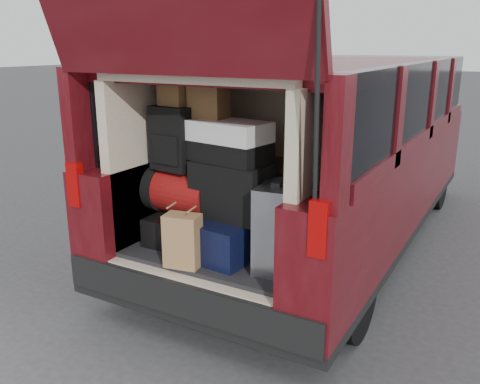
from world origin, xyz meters
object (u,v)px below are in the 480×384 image
object	(u,v)px
navy_hardshell	(227,234)
backpack	(174,138)
kraft_bag	(183,241)
twotone_duffel	(225,141)
silver_roller	(278,227)
black_soft_case	(233,190)
black_hardshell	(183,227)
red_duffel	(184,191)

from	to	relation	value
navy_hardshell	backpack	xyz separation A→B (m)	(-0.42, 0.00, 0.62)
kraft_bag	twotone_duffel	xyz separation A→B (m)	(0.09, 0.38, 0.59)
silver_roller	black_soft_case	world-z (taller)	black_soft_case
black_soft_case	twotone_duffel	size ratio (longest dim) A/B	0.87
twotone_duffel	navy_hardshell	bearing A→B (deg)	-42.30
black_hardshell	kraft_bag	world-z (taller)	kraft_bag
red_duffel	twotone_duffel	distance (m)	0.52
silver_roller	twotone_duffel	size ratio (longest dim) A/B	0.93
black_hardshell	backpack	size ratio (longest dim) A/B	1.16
black_soft_case	backpack	xyz separation A→B (m)	(-0.45, -0.02, 0.31)
kraft_bag	silver_roller	bearing A→B (deg)	15.97
black_hardshell	twotone_duffel	bearing A→B (deg)	2.53
twotone_duffel	silver_roller	bearing A→B (deg)	-5.32
silver_roller	backpack	world-z (taller)	backpack
kraft_bag	red_duffel	world-z (taller)	red_duffel
silver_roller	red_duffel	size ratio (longest dim) A/B	1.09
navy_hardshell	backpack	distance (m)	0.75
kraft_bag	black_hardshell	bearing A→B (deg)	115.10
navy_hardshell	twotone_duffel	bearing A→B (deg)	134.50
black_hardshell	black_soft_case	distance (m)	0.54
navy_hardshell	backpack	world-z (taller)	backpack
black_hardshell	navy_hardshell	bearing A→B (deg)	-4.81
red_duffel	backpack	xyz separation A→B (m)	(-0.04, -0.04, 0.38)
black_hardshell	twotone_duffel	xyz separation A→B (m)	(0.35, 0.02, 0.66)
backpack	twotone_duffel	distance (m)	0.38
kraft_bag	black_soft_case	world-z (taller)	black_soft_case
black_hardshell	silver_roller	bearing A→B (deg)	-7.44
black_soft_case	backpack	bearing A→B (deg)	-172.85
silver_roller	backpack	bearing A→B (deg)	167.62
kraft_bag	black_soft_case	distance (m)	0.47
black_hardshell	twotone_duffel	world-z (taller)	twotone_duffel
black_hardshell	silver_roller	xyz separation A→B (m)	(0.80, -0.10, 0.17)
black_soft_case	backpack	size ratio (longest dim) A/B	1.17
navy_hardshell	black_soft_case	world-z (taller)	black_soft_case
navy_hardshell	red_duffel	size ratio (longest dim) A/B	1.18
red_duffel	twotone_duffel	xyz separation A→B (m)	(0.34, 0.01, 0.39)
navy_hardshell	kraft_bag	xyz separation A→B (m)	(-0.13, -0.34, 0.04)
black_hardshell	silver_roller	size ratio (longest dim) A/B	0.92
black_soft_case	silver_roller	bearing A→B (deg)	-7.47
navy_hardshell	black_soft_case	xyz separation A→B (m)	(0.03, 0.02, 0.31)
black_hardshell	backpack	distance (m)	0.65
backpack	black_hardshell	bearing A→B (deg)	46.83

